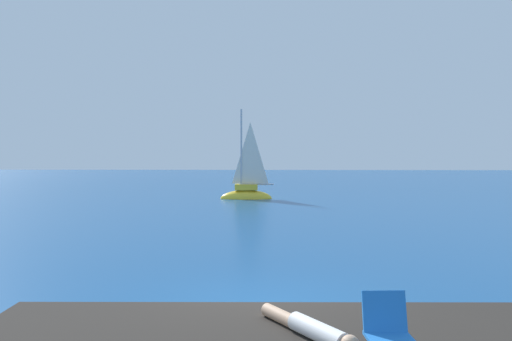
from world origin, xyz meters
name	(u,v)px	position (x,y,z in m)	size (l,w,h in m)	color
ground_plane	(260,312)	(0.00, 0.00, 0.00)	(160.00, 160.00, 0.00)	navy
sailboat_near	(246,193)	(-1.44, 21.63, 0.34)	(3.44, 1.31, 6.31)	yellow
person_sunbather	(311,328)	(0.71, -2.45, 0.63)	(1.15, 1.50, 0.25)	white
beach_chair	(388,328)	(1.46, -3.30, 0.96)	(0.52, 0.62, 0.80)	blue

